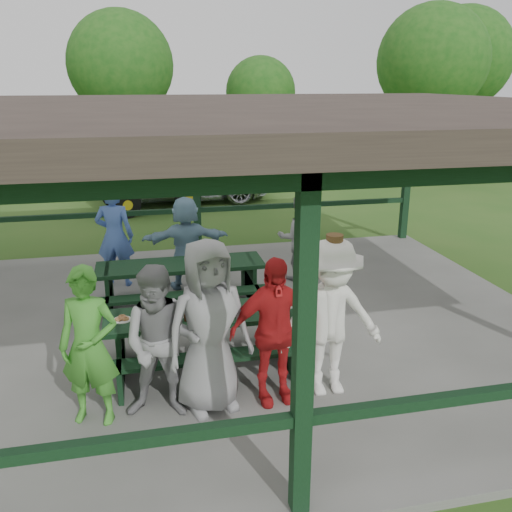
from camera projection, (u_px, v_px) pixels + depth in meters
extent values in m
plane|color=#2B551A|center=(227.00, 330.00, 8.26)|extent=(90.00, 90.00, 0.00)
cube|color=slate|center=(227.00, 327.00, 8.25)|extent=(10.00, 8.00, 0.10)
cube|color=black|center=(303.00, 353.00, 4.24)|extent=(0.15, 0.15, 3.00)
cube|color=black|center=(196.00, 182.00, 11.29)|extent=(0.15, 0.15, 3.00)
cube|color=black|center=(407.00, 174.00, 12.27)|extent=(0.15, 0.15, 3.00)
cube|color=black|center=(79.00, 216.00, 10.99)|extent=(4.65, 0.10, 0.10)
cube|color=black|center=(305.00, 205.00, 11.97)|extent=(4.65, 0.10, 0.10)
cube|color=black|center=(309.00, 175.00, 3.80)|extent=(9.80, 0.15, 0.20)
cube|color=black|center=(194.00, 113.00, 10.86)|extent=(9.80, 0.15, 0.20)
cube|color=#312823|center=(223.00, 112.00, 7.26)|extent=(10.60, 8.60, 0.24)
cube|color=black|center=(204.00, 315.00, 6.80)|extent=(2.45, 0.75, 0.06)
cube|color=black|center=(210.00, 357.00, 6.37)|extent=(2.45, 0.28, 0.05)
cube|color=black|center=(199.00, 319.00, 7.40)|extent=(2.45, 0.28, 0.05)
cube|color=black|center=(120.00, 348.00, 6.69)|extent=(0.06, 0.70, 0.75)
cube|color=black|center=(283.00, 332.00, 7.12)|extent=(0.06, 0.70, 0.75)
cube|color=black|center=(121.00, 359.00, 6.74)|extent=(0.06, 1.39, 0.45)
cube|color=black|center=(283.00, 342.00, 7.16)|extent=(0.06, 1.39, 0.45)
cube|color=black|center=(181.00, 265.00, 8.63)|extent=(2.64, 0.75, 0.06)
cube|color=black|center=(185.00, 295.00, 8.20)|extent=(2.64, 0.28, 0.05)
cube|color=black|center=(179.00, 271.00, 9.24)|extent=(2.64, 0.28, 0.05)
cube|color=black|center=(109.00, 291.00, 8.50)|extent=(0.06, 0.70, 0.75)
cube|color=black|center=(251.00, 280.00, 8.97)|extent=(0.06, 0.70, 0.75)
cube|color=black|center=(110.00, 300.00, 8.55)|extent=(0.06, 1.39, 0.45)
cube|color=black|center=(251.00, 288.00, 9.01)|extent=(0.06, 1.39, 0.45)
cylinder|color=white|center=(122.00, 320.00, 6.58)|extent=(0.22, 0.22, 0.01)
torus|color=#995C36|center=(119.00, 319.00, 6.55)|extent=(0.10, 0.10, 0.03)
torus|color=#995C36|center=(125.00, 319.00, 6.57)|extent=(0.10, 0.10, 0.03)
torus|color=#995C36|center=(122.00, 317.00, 6.62)|extent=(0.10, 0.10, 0.03)
cylinder|color=white|center=(182.00, 315.00, 6.73)|extent=(0.22, 0.22, 0.01)
torus|color=#995C36|center=(178.00, 314.00, 6.70)|extent=(0.10, 0.10, 0.03)
torus|color=#995C36|center=(185.00, 313.00, 6.71)|extent=(0.10, 0.10, 0.03)
torus|color=#995C36|center=(181.00, 312.00, 6.76)|extent=(0.10, 0.10, 0.03)
cylinder|color=white|center=(232.00, 310.00, 6.86)|extent=(0.22, 0.22, 0.01)
torus|color=#995C36|center=(229.00, 309.00, 6.82)|extent=(0.10, 0.10, 0.03)
torus|color=#995C36|center=(235.00, 309.00, 6.84)|extent=(0.10, 0.10, 0.03)
torus|color=#995C36|center=(231.00, 307.00, 6.89)|extent=(0.10, 0.10, 0.03)
cylinder|color=white|center=(292.00, 305.00, 7.02)|extent=(0.22, 0.22, 0.01)
torus|color=#995C36|center=(289.00, 304.00, 6.98)|extent=(0.10, 0.10, 0.03)
torus|color=#995C36|center=(295.00, 304.00, 7.00)|extent=(0.10, 0.10, 0.03)
torus|color=#995C36|center=(291.00, 302.00, 7.05)|extent=(0.10, 0.10, 0.03)
cylinder|color=#381E0F|center=(180.00, 318.00, 6.54)|extent=(0.06, 0.06, 0.10)
cylinder|color=#381E0F|center=(186.00, 317.00, 6.56)|extent=(0.06, 0.06, 0.10)
cylinder|color=#381E0F|center=(235.00, 313.00, 6.68)|extent=(0.06, 0.06, 0.10)
cylinder|color=#381E0F|center=(249.00, 311.00, 6.71)|extent=(0.06, 0.06, 0.10)
cylinder|color=#381E0F|center=(271.00, 309.00, 6.77)|extent=(0.06, 0.06, 0.10)
cone|color=white|center=(178.00, 305.00, 6.90)|extent=(0.09, 0.09, 0.10)
cone|color=white|center=(213.00, 302.00, 6.99)|extent=(0.09, 0.09, 0.10)
cone|color=white|center=(214.00, 302.00, 6.99)|extent=(0.09, 0.09, 0.10)
cone|color=white|center=(219.00, 302.00, 7.00)|extent=(0.09, 0.09, 0.10)
imported|color=green|center=(89.00, 347.00, 5.66)|extent=(0.73, 0.58, 1.76)
imported|color=gray|center=(161.00, 343.00, 5.76)|extent=(0.96, 0.82, 1.73)
imported|color=gray|center=(209.00, 327.00, 5.87)|extent=(1.09, 0.86, 1.98)
imported|color=red|center=(273.00, 331.00, 6.04)|extent=(1.05, 0.51, 1.73)
imported|color=white|center=(331.00, 318.00, 6.18)|extent=(1.22, 0.71, 1.88)
cylinder|color=#543A1D|center=(334.00, 245.00, 5.91)|extent=(0.32, 0.32, 0.02)
cylinder|color=#543A1D|center=(335.00, 240.00, 5.89)|extent=(0.19, 0.19, 0.11)
imported|color=#7BA4BF|center=(186.00, 242.00, 9.46)|extent=(1.53, 0.49, 1.65)
imported|color=#4665B6|center=(115.00, 236.00, 9.54)|extent=(0.75, 0.57, 1.83)
imported|color=gray|center=(298.00, 238.00, 9.86)|extent=(0.84, 0.70, 1.58)
imported|color=silver|center=(186.00, 176.00, 17.07)|extent=(5.46, 2.67, 1.49)
cube|color=navy|center=(150.00, 183.00, 15.69)|extent=(3.02, 2.05, 0.12)
cube|color=navy|center=(156.00, 178.00, 15.03)|extent=(2.68, 0.77, 0.39)
cube|color=navy|center=(142.00, 171.00, 16.19)|extent=(2.68, 0.77, 0.39)
cube|color=navy|center=(101.00, 178.00, 15.01)|extent=(0.42, 1.35, 0.39)
cube|color=navy|center=(194.00, 171.00, 16.21)|extent=(0.42, 1.35, 0.39)
cylinder|color=black|center=(127.00, 205.00, 14.80)|extent=(0.77, 0.37, 0.75)
cylinder|color=yellow|center=(127.00, 205.00, 14.80)|extent=(0.32, 0.28, 0.28)
cylinder|color=black|center=(114.00, 195.00, 16.05)|extent=(0.77, 0.37, 0.75)
cylinder|color=yellow|center=(114.00, 195.00, 16.05)|extent=(0.32, 0.28, 0.28)
cylinder|color=black|center=(188.00, 198.00, 15.58)|extent=(0.77, 0.37, 0.75)
cylinder|color=yellow|center=(188.00, 198.00, 15.58)|extent=(0.32, 0.28, 0.28)
cylinder|color=black|center=(171.00, 190.00, 16.83)|extent=(0.77, 0.37, 0.75)
cylinder|color=yellow|center=(171.00, 190.00, 16.83)|extent=(0.32, 0.28, 0.28)
cube|color=navy|center=(209.00, 181.00, 16.53)|extent=(0.97, 0.33, 0.08)
cone|color=#F2590C|center=(99.00, 175.00, 14.95)|extent=(0.12, 0.39, 0.39)
cylinder|color=#352015|center=(126.00, 136.00, 20.95)|extent=(0.36, 0.36, 3.06)
sphere|color=#184F15|center=(121.00, 64.00, 20.13)|extent=(3.92, 3.92, 3.92)
cylinder|color=#352015|center=(260.00, 139.00, 23.56)|extent=(0.36, 0.36, 2.30)
sphere|color=#184F15|center=(261.00, 92.00, 22.95)|extent=(2.95, 2.95, 2.95)
cylinder|color=#352015|center=(425.00, 136.00, 20.57)|extent=(0.36, 0.36, 3.15)
sphere|color=#184F15|center=(432.00, 61.00, 19.73)|extent=(4.03, 4.03, 4.03)
cylinder|color=#352015|center=(455.00, 127.00, 23.83)|extent=(0.36, 0.36, 3.31)
sphere|color=#184F15|center=(462.00, 58.00, 22.94)|extent=(4.23, 4.23, 4.23)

